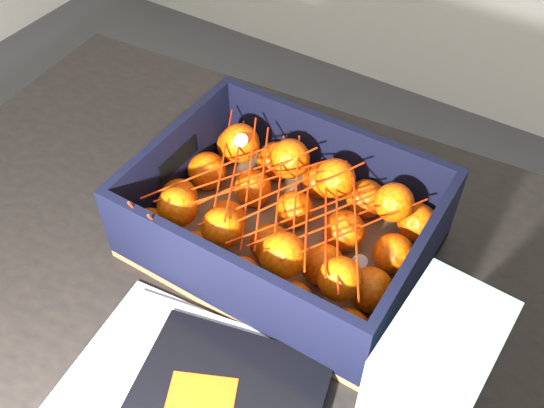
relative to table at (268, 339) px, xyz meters
The scene contains 5 objects.
table is the anchor object (origin of this frame).
produce_crate 0.17m from the table, 108.54° to the left, with size 0.38×0.28×0.13m.
clementine_heap 0.18m from the table, 109.10° to the left, with size 0.35×0.26×0.10m.
mesh_net 0.22m from the table, 113.23° to the left, with size 0.31×0.25×0.09m.
retail_carton 0.30m from the table, 14.32° to the right, with size 0.09×0.13×0.20m, color silver.
Camera 1 is at (0.41, -0.13, 1.41)m, focal length 40.05 mm.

